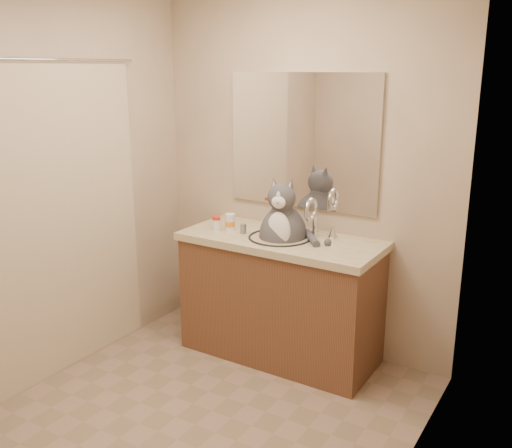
{
  "coord_description": "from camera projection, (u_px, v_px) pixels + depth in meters",
  "views": [
    {
      "loc": [
        1.75,
        -2.18,
        1.92
      ],
      "look_at": [
        -0.0,
        0.65,
        1.01
      ],
      "focal_mm": 40.0,
      "sensor_mm": 36.0,
      "label": 1
    }
  ],
  "objects": [
    {
      "name": "shower_curtain",
      "position": [
        65.0,
        218.0,
        3.53
      ],
      "size": [
        0.02,
        1.3,
        1.93
      ],
      "color": "beige",
      "rests_on": "ground"
    },
    {
      "name": "cat",
      "position": [
        283.0,
        232.0,
        3.74
      ],
      "size": [
        0.5,
        0.41,
        0.62
      ],
      "rotation": [
        0.0,
        0.0,
        0.25
      ],
      "color": "#47474D",
      "rests_on": "vanity"
    },
    {
      "name": "pill_bottle_redcap",
      "position": [
        216.0,
        223.0,
        3.9
      ],
      "size": [
        0.06,
        0.06,
        0.1
      ],
      "rotation": [
        0.0,
        0.0,
        -0.01
      ],
      "color": "white",
      "rests_on": "vanity"
    },
    {
      "name": "pill_bottle_orange",
      "position": [
        230.0,
        222.0,
        3.9
      ],
      "size": [
        0.08,
        0.08,
        0.11
      ],
      "rotation": [
        0.0,
        0.0,
        0.27
      ],
      "color": "white",
      "rests_on": "vanity"
    },
    {
      "name": "room",
      "position": [
        188.0,
        217.0,
        2.87
      ],
      "size": [
        2.22,
        2.52,
        2.42
      ],
      "color": "gray",
      "rests_on": "ground"
    },
    {
      "name": "grey_canister",
      "position": [
        243.0,
        229.0,
        3.83
      ],
      "size": [
        0.04,
        0.04,
        0.07
      ],
      "rotation": [
        0.0,
        0.0,
        -0.03
      ],
      "color": "gray",
      "rests_on": "vanity"
    },
    {
      "name": "vanity",
      "position": [
        281.0,
        294.0,
        3.86
      ],
      "size": [
        1.34,
        0.59,
        1.12
      ],
      "color": "brown",
      "rests_on": "ground"
    },
    {
      "name": "mirror",
      "position": [
        302.0,
        141.0,
        3.81
      ],
      "size": [
        1.1,
        0.02,
        0.9
      ],
      "primitive_type": "cube",
      "color": "white",
      "rests_on": "room"
    }
  ]
}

